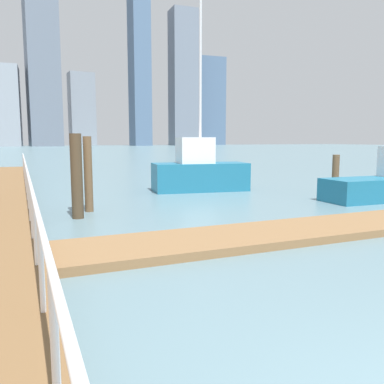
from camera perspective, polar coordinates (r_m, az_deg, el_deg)
ground_plane at (r=21.22m, az=-14.03°, el=1.03°), size 300.00×300.00×0.00m
floating_dock at (r=9.86m, az=13.00°, el=-5.61°), size 11.81×2.00×0.18m
boardwalk_railing at (r=10.95m, az=-22.23°, el=1.47°), size 0.06×31.03×1.08m
dock_piling_0 at (r=13.14m, az=-14.51°, el=2.44°), size 0.26×0.26×2.39m
dock_piling_1 at (r=18.21m, az=19.68°, el=2.41°), size 0.29×0.29×1.66m
dock_piling_2 at (r=12.99m, az=-16.26°, el=1.81°), size 0.26×0.26×2.16m
dock_piling_3 at (r=12.07m, az=-16.04°, el=2.14°), size 0.33×0.33×2.46m
moored_boat_1 at (r=18.09m, az=1.00°, el=3.07°), size 4.40×2.29×8.72m
skyline_tower_1 at (r=156.51m, az=-24.59°, el=10.94°), size 8.31×14.29×27.38m
skyline_tower_2 at (r=158.76m, az=-20.56°, el=18.60°), size 11.50×13.57×68.60m
skyline_tower_3 at (r=175.24m, az=-15.35°, el=11.23°), size 10.48×8.33×29.42m
skyline_tower_4 at (r=163.77m, az=-7.45°, el=16.70°), size 6.84×10.34×57.74m
skyline_tower_5 at (r=173.48m, az=-1.06°, el=15.75°), size 12.03×9.73×54.83m
skyline_tower_6 at (r=189.72m, az=2.24°, el=12.60°), size 13.21×14.10×38.87m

